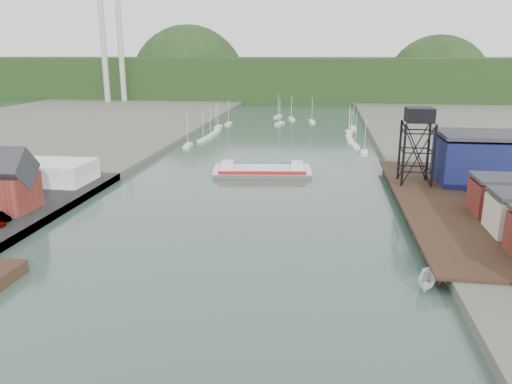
# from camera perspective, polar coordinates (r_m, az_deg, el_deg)

# --- Properties ---
(ground) EXTENTS (600.00, 600.00, 0.00)m
(ground) POSITION_cam_1_polar(r_m,az_deg,el_deg) (59.29, -8.67, -13.89)
(ground) COLOR #2B4437
(ground) RESTS_ON ground
(east_pier) EXTENTS (14.00, 70.00, 2.45)m
(east_pier) POSITION_cam_1_polar(r_m,az_deg,el_deg) (100.45, 19.85, -1.00)
(east_pier) COLOR black
(east_pier) RESTS_ON ground
(white_shed) EXTENTS (18.00, 12.00, 4.50)m
(white_shed) POSITION_cam_1_polar(r_m,az_deg,el_deg) (118.50, -22.58, 2.14)
(white_shed) COLOR silver
(white_shed) RESTS_ON west_quay
(lift_tower) EXTENTS (6.50, 6.50, 16.00)m
(lift_tower) POSITION_cam_1_polar(r_m,az_deg,el_deg) (109.88, 18.14, 7.86)
(lift_tower) COLOR black
(lift_tower) RESTS_ON east_pier
(blue_shed) EXTENTS (20.50, 14.50, 11.30)m
(blue_shed) POSITION_cam_1_polar(r_m,az_deg,el_deg) (116.70, 24.89, 3.31)
(blue_shed) COLOR #0B0C34
(blue_shed) RESTS_ON east_land
(marina_sailboats) EXTENTS (57.71, 92.65, 0.90)m
(marina_sailboats) POSITION_cam_1_polar(r_m,az_deg,el_deg) (190.58, 3.11, 6.94)
(marina_sailboats) COLOR silver
(marina_sailboats) RESTS_ON ground
(smokestacks) EXTENTS (11.20, 8.20, 60.00)m
(smokestacks) POSITION_cam_1_polar(r_m,az_deg,el_deg) (306.91, -16.08, 15.22)
(smokestacks) COLOR #AEAEA9
(smokestacks) RESTS_ON ground
(distant_hills) EXTENTS (500.00, 120.00, 80.00)m
(distant_hills) POSITION_cam_1_polar(r_m,az_deg,el_deg) (351.70, 4.75, 12.53)
(distant_hills) COLOR black
(distant_hills) RESTS_ON ground
(chain_ferry) EXTENTS (24.74, 12.26, 3.43)m
(chain_ferry) POSITION_cam_1_polar(r_m,az_deg,el_deg) (123.19, 0.71, 2.46)
(chain_ferry) COLOR #535356
(chain_ferry) RESTS_ON ground
(motorboat) EXTENTS (3.73, 5.92, 2.14)m
(motorboat) POSITION_cam_1_polar(r_m,az_deg,el_deg) (67.82, 18.96, -9.64)
(motorboat) COLOR silver
(motorboat) RESTS_ON ground
(car_west_b) EXTENTS (4.55, 2.92, 1.42)m
(car_west_b) POSITION_cam_1_polar(r_m,az_deg,el_deg) (94.81, -27.25, -2.54)
(car_west_b) COLOR #999999
(car_west_b) RESTS_ON west_quay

